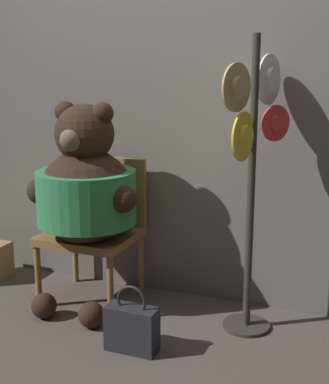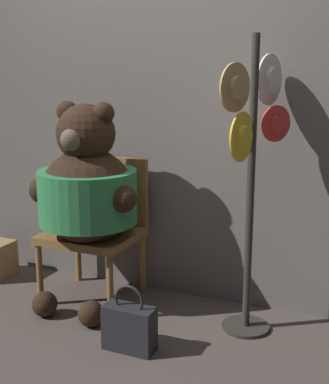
{
  "view_description": "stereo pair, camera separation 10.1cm",
  "coord_description": "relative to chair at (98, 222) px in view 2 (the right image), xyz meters",
  "views": [
    {
      "loc": [
        1.39,
        -2.57,
        1.5
      ],
      "look_at": [
        0.24,
        0.28,
        0.79
      ],
      "focal_mm": 50.0,
      "sensor_mm": 36.0,
      "label": 1
    },
    {
      "loc": [
        1.48,
        -2.53,
        1.5
      ],
      "look_at": [
        0.24,
        0.28,
        0.79
      ],
      "focal_mm": 50.0,
      "sensor_mm": 36.0,
      "label": 2
    }
  ],
  "objects": [
    {
      "name": "ground_plane",
      "position": [
        0.29,
        -0.41,
        -0.51
      ],
      "size": [
        14.0,
        14.0,
        0.0
      ],
      "primitive_type": "plane",
      "color": "#4C423D"
    },
    {
      "name": "wall_back",
      "position": [
        0.29,
        0.28,
        0.63
      ],
      "size": [
        8.0,
        0.1,
        2.27
      ],
      "color": "#66605B",
      "rests_on": "ground_plane"
    },
    {
      "name": "chair",
      "position": [
        0.0,
        0.0,
        0.0
      ],
      "size": [
        0.58,
        0.51,
        0.92
      ],
      "color": "olive",
      "rests_on": "ground_plane"
    },
    {
      "name": "teddy_bear",
      "position": [
        0.03,
        -0.17,
        0.26
      ],
      "size": [
        0.75,
        0.66,
        1.31
      ],
      "color": "black",
      "rests_on": "ground_plane"
    },
    {
      "name": "hat_display_rack",
      "position": [
        1.05,
        -0.09,
        0.5
      ],
      "size": [
        0.3,
        0.59,
        1.68
      ],
      "color": "#332D28",
      "rests_on": "ground_plane"
    },
    {
      "name": "handbag_on_ground",
      "position": [
        0.53,
        -0.58,
        -0.37
      ],
      "size": [
        0.28,
        0.13,
        0.38
      ],
      "color": "#232328",
      "rests_on": "ground_plane"
    }
  ]
}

